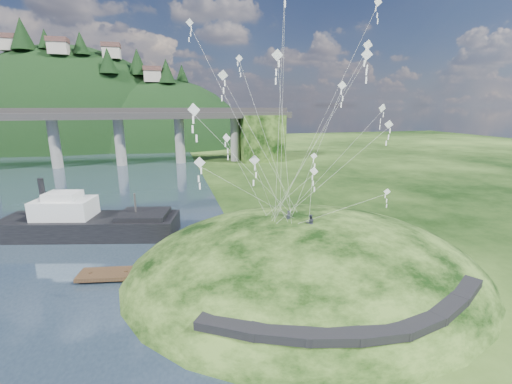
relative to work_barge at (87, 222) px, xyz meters
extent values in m
plane|color=black|center=(14.59, -16.59, -1.82)|extent=(320.00, 320.00, 0.00)
ellipsoid|color=black|center=(22.59, -14.59, -3.32)|extent=(36.00, 32.00, 13.00)
cube|color=black|center=(13.09, -24.59, 0.20)|extent=(4.32, 3.62, 0.71)
cube|color=black|center=(16.09, -26.24, 0.27)|extent=(4.10, 2.97, 0.61)
cube|color=black|center=(19.09, -27.24, 0.26)|extent=(3.85, 2.37, 0.62)
cube|color=black|center=(22.09, -27.69, 0.21)|extent=(3.62, 1.83, 0.66)
cube|color=black|center=(25.09, -27.49, 0.22)|extent=(3.82, 2.27, 0.68)
cube|color=black|center=(28.09, -26.54, 0.32)|extent=(4.11, 2.97, 0.71)
cube|color=black|center=(31.09, -24.99, 0.34)|extent=(4.26, 3.43, 0.66)
cylinder|color=gray|center=(-17.41, 53.41, 4.68)|extent=(2.60, 2.60, 13.00)
cylinder|color=gray|center=(-1.91, 53.41, 4.68)|extent=(2.60, 2.60, 13.00)
cylinder|color=gray|center=(13.59, 53.41, 4.68)|extent=(2.60, 2.60, 13.00)
cylinder|color=gray|center=(29.09, 53.41, 4.68)|extent=(2.60, 2.60, 13.00)
cube|color=black|center=(36.59, 53.41, 4.68)|extent=(12.00, 11.00, 13.00)
ellipsoid|color=black|center=(-25.41, 109.41, -7.82)|extent=(96.00, 68.00, 88.00)
ellipsoid|color=black|center=(9.59, 101.41, -11.82)|extent=(76.00, 56.00, 72.00)
cone|color=black|center=(-35.28, 98.04, 37.41)|extent=(8.01, 8.01, 10.54)
cone|color=black|center=(-28.28, 97.48, 36.06)|extent=(4.97, 4.97, 6.54)
cone|color=black|center=(-16.81, 95.45, 34.85)|extent=(5.83, 5.83, 7.67)
cone|color=black|center=(-7.85, 90.50, 28.76)|extent=(6.47, 6.47, 8.51)
cone|color=black|center=(1.37, 97.40, 29.41)|extent=(7.13, 7.13, 9.38)
cone|color=black|center=(11.47, 92.44, 26.05)|extent=(6.56, 6.56, 8.63)
cone|color=black|center=(17.36, 98.04, 25.86)|extent=(4.88, 4.88, 6.42)
cube|color=#C0B2A3|center=(-40.41, 101.41, 34.17)|extent=(6.00, 5.00, 4.00)
cube|color=brown|center=(-40.41, 101.41, 36.87)|extent=(6.40, 5.40, 1.60)
cube|color=#C0B2A3|center=(-23.41, 93.41, 32.46)|extent=(6.00, 5.00, 4.00)
cube|color=brown|center=(-23.41, 93.41, 35.16)|extent=(6.40, 5.40, 1.60)
cube|color=#C0B2A3|center=(-7.41, 99.41, 32.36)|extent=(6.00, 5.00, 4.00)
cube|color=brown|center=(-7.41, 99.41, 35.06)|extent=(6.40, 5.40, 1.60)
cube|color=#C0B2A3|center=(6.59, 93.41, 24.06)|extent=(6.00, 5.00, 4.00)
cube|color=brown|center=(6.59, 93.41, 26.76)|extent=(6.40, 5.40, 1.60)
cube|color=black|center=(0.36, -0.09, -0.59)|extent=(21.54, 10.31, 2.46)
cube|color=silver|center=(-2.40, 0.57, 1.58)|extent=(7.40, 5.57, 2.65)
cube|color=silver|center=(-2.40, 0.57, 3.19)|extent=(4.33, 3.63, 1.13)
cube|color=black|center=(6.80, -1.61, 0.92)|extent=(6.61, 5.91, 0.57)
cylinder|color=black|center=(-4.70, 1.11, 4.32)|extent=(0.66, 0.66, 2.27)
cylinder|color=#2D2B2B|center=(5.88, -1.39, 2.15)|extent=(0.23, 0.23, 2.84)
cube|color=#352315|center=(8.71, -12.95, -1.35)|extent=(14.96, 4.78, 0.37)
cylinder|color=#352315|center=(2.47, -11.89, -1.61)|extent=(0.32, 0.32, 1.06)
cylinder|color=#352315|center=(5.59, -12.42, -1.61)|extent=(0.32, 0.32, 1.06)
cylinder|color=#352315|center=(8.71, -12.95, -1.61)|extent=(0.32, 0.32, 1.06)
cylinder|color=#352315|center=(11.84, -13.49, -1.61)|extent=(0.32, 0.32, 1.06)
cylinder|color=#352315|center=(14.96, -14.02, -1.61)|extent=(0.32, 0.32, 1.06)
imported|color=#292C37|center=(21.00, -13.77, 3.97)|extent=(0.68, 0.53, 1.65)
imported|color=#292C37|center=(22.53, -15.56, 3.99)|extent=(0.90, 0.76, 1.66)
cube|color=white|center=(19.76, -15.17, 21.56)|extent=(0.11, 0.07, 0.52)
cube|color=white|center=(17.25, -9.32, 18.18)|extent=(0.67, 0.27, 0.69)
cube|color=white|center=(17.25, -9.32, 17.68)|extent=(0.09, 0.03, 0.40)
cube|color=white|center=(17.25, -9.32, 17.19)|extent=(0.09, 0.03, 0.40)
cube|color=white|center=(17.25, -9.32, 16.70)|extent=(0.09, 0.03, 0.40)
cube|color=white|center=(23.80, -13.12, 7.58)|extent=(0.58, 0.72, 0.88)
cube|color=white|center=(23.80, -13.12, 6.95)|extent=(0.10, 0.09, 0.51)
cube|color=white|center=(23.80, -13.12, 6.32)|extent=(0.10, 0.09, 0.51)
cube|color=white|center=(23.80, -13.12, 5.70)|extent=(0.10, 0.09, 0.51)
cube|color=white|center=(14.92, -13.69, 16.26)|extent=(0.88, 0.33, 0.84)
cube|color=white|center=(14.92, -13.69, 15.64)|extent=(0.11, 0.06, 0.51)
cube|color=white|center=(14.92, -13.69, 15.02)|extent=(0.11, 0.06, 0.51)
cube|color=white|center=(14.92, -13.69, 14.40)|extent=(0.11, 0.06, 0.51)
cube|color=white|center=(16.20, -19.28, 9.89)|extent=(0.80, 0.24, 0.78)
cube|color=white|center=(16.20, -19.28, 9.33)|extent=(0.10, 0.03, 0.46)
cube|color=white|center=(16.20, -19.28, 8.77)|extent=(0.10, 0.03, 0.46)
cube|color=white|center=(16.20, -19.28, 8.20)|extent=(0.10, 0.03, 0.46)
cube|color=white|center=(27.90, -18.46, 12.28)|extent=(0.70, 0.27, 0.71)
cube|color=white|center=(27.90, -18.46, 11.77)|extent=(0.09, 0.03, 0.42)
cube|color=white|center=(27.90, -18.46, 11.25)|extent=(0.09, 0.03, 0.42)
cube|color=white|center=(27.90, -18.46, 10.74)|extent=(0.09, 0.03, 0.42)
cube|color=white|center=(15.48, -11.55, 10.85)|extent=(0.63, 0.65, 0.85)
cube|color=white|center=(15.48, -11.55, 10.24)|extent=(0.11, 0.08, 0.50)
cube|color=white|center=(15.48, -11.55, 9.62)|extent=(0.11, 0.08, 0.50)
cube|color=white|center=(15.48, -11.55, 9.01)|extent=(0.11, 0.08, 0.50)
cube|color=white|center=(30.98, -14.87, 5.47)|extent=(0.66, 0.25, 0.68)
cube|color=white|center=(30.98, -14.87, 4.99)|extent=(0.09, 0.03, 0.40)
cube|color=white|center=(30.98, -14.87, 4.50)|extent=(0.09, 0.03, 0.40)
cube|color=white|center=(30.98, -14.87, 4.01)|extent=(0.09, 0.03, 0.40)
cube|color=white|center=(28.14, -17.01, 13.58)|extent=(0.75, 0.23, 0.75)
cube|color=white|center=(28.14, -17.01, 13.04)|extent=(0.10, 0.06, 0.44)
cube|color=white|center=(28.14, -17.01, 12.50)|extent=(0.10, 0.06, 0.44)
cube|color=white|center=(28.14, -17.01, 11.96)|extent=(0.10, 0.06, 0.44)
cube|color=white|center=(24.19, -20.42, 17.94)|extent=(0.71, 0.23, 0.69)
cube|color=white|center=(24.19, -20.42, 17.44)|extent=(0.09, 0.03, 0.41)
cube|color=white|center=(24.19, -20.42, 16.94)|extent=(0.09, 0.03, 0.41)
cube|color=white|center=(24.19, -20.42, 16.44)|extent=(0.09, 0.03, 0.41)
cube|color=white|center=(28.22, -14.97, 22.36)|extent=(0.72, 0.18, 0.71)
cube|color=white|center=(28.22, -14.97, 21.85)|extent=(0.09, 0.03, 0.41)
cube|color=white|center=(28.22, -14.97, 21.35)|extent=(0.09, 0.03, 0.41)
cube|color=white|center=(28.22, -14.97, 20.84)|extent=(0.09, 0.03, 0.41)
cube|color=white|center=(24.12, -12.23, 8.93)|extent=(0.61, 0.36, 0.66)
cube|color=white|center=(24.12, -12.23, 8.45)|extent=(0.09, 0.04, 0.40)
cube|color=white|center=(24.12, -12.23, 7.97)|extent=(0.09, 0.04, 0.40)
cube|color=white|center=(24.12, -12.23, 7.49)|extent=(0.09, 0.04, 0.40)
cube|color=white|center=(11.73, -22.00, 13.55)|extent=(0.71, 0.47, 0.79)
cube|color=white|center=(11.73, -22.00, 12.97)|extent=(0.11, 0.05, 0.47)
cube|color=white|center=(11.73, -22.00, 12.39)|extent=(0.11, 0.05, 0.47)
cube|color=white|center=(11.73, -22.00, 11.81)|extent=(0.11, 0.05, 0.47)
cube|color=white|center=(12.85, -7.57, 21.46)|extent=(0.73, 0.21, 0.71)
cube|color=white|center=(12.85, -7.57, 20.95)|extent=(0.10, 0.04, 0.42)
cube|color=white|center=(12.85, -7.57, 20.43)|extent=(0.10, 0.04, 0.42)
cube|color=white|center=(12.85, -7.57, 19.92)|extent=(0.10, 0.04, 0.42)
cube|color=white|center=(24.09, -20.56, 17.29)|extent=(0.72, 0.45, 0.79)
cube|color=white|center=(24.09, -20.56, 16.72)|extent=(0.11, 0.04, 0.47)
cube|color=white|center=(24.09, -20.56, 16.14)|extent=(0.11, 0.04, 0.47)
cube|color=white|center=(24.09, -20.56, 15.56)|extent=(0.11, 0.04, 0.47)
cube|color=white|center=(18.28, -17.96, 17.39)|extent=(0.85, 0.27, 0.84)
cube|color=white|center=(18.28, -17.96, 16.79)|extent=(0.11, 0.03, 0.50)
cube|color=white|center=(18.28, -17.96, 16.18)|extent=(0.11, 0.03, 0.50)
cube|color=white|center=(18.28, -17.96, 15.57)|extent=(0.11, 0.03, 0.50)
cube|color=white|center=(26.57, -12.59, 15.66)|extent=(0.83, 0.29, 0.85)
cube|color=white|center=(26.57, -12.59, 15.06)|extent=(0.11, 0.03, 0.49)
cube|color=white|center=(26.57, -12.59, 14.45)|extent=(0.11, 0.03, 0.49)
cube|color=white|center=(26.57, -12.59, 13.85)|extent=(0.11, 0.03, 0.49)
cube|color=white|center=(12.32, -17.82, 9.65)|extent=(0.85, 0.27, 0.86)
cube|color=white|center=(12.32, -17.82, 9.03)|extent=(0.11, 0.03, 0.50)
cube|color=white|center=(12.32, -17.82, 8.41)|extent=(0.11, 0.03, 0.50)
cube|color=white|center=(12.32, -17.82, 7.80)|extent=(0.11, 0.03, 0.50)
camera|label=1|loc=(10.01, -43.50, 13.80)|focal=24.00mm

